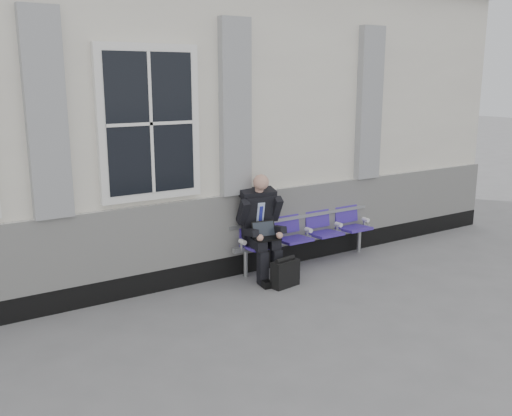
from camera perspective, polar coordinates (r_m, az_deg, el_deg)
ground at (r=6.52m, az=-7.66°, el=-12.79°), size 70.00×70.00×0.00m
station_building at (r=9.16m, az=-17.66°, el=8.62°), size 14.40×4.40×4.49m
bench at (r=8.77m, az=4.99°, el=-2.08°), size 2.60×0.47×0.91m
businessman at (r=8.07m, az=0.47°, el=-1.51°), size 0.65×0.88×1.50m
briefcase at (r=7.88m, az=2.93°, el=-6.50°), size 0.43×0.24×0.42m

